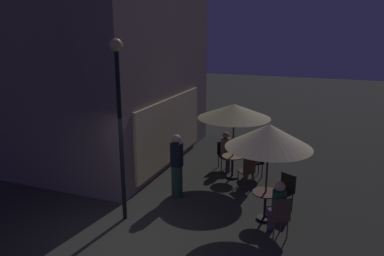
{
  "coord_description": "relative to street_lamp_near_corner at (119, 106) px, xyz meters",
  "views": [
    {
      "loc": [
        -5.96,
        -3.8,
        4.44
      ],
      "look_at": [
        2.26,
        -0.64,
        2.05
      ],
      "focal_mm": 34.3,
      "sensor_mm": 36.0,
      "label": 1
    }
  ],
  "objects": [
    {
      "name": "ground_plane",
      "position": [
        -0.92,
        -0.59,
        -2.78
      ],
      "size": [
        60.0,
        60.0,
        0.0
      ],
      "primitive_type": "plane",
      "color": "#33332D"
    },
    {
      "name": "cafe_building",
      "position": [
        2.81,
        3.21,
        1.66
      ],
      "size": [
        6.69,
        8.27,
        8.9
      ],
      "color": "gray",
      "rests_on": "ground"
    },
    {
      "name": "street_lamp_near_corner",
      "position": [
        0.0,
        0.0,
        0.0
      ],
      "size": [
        0.29,
        0.29,
        4.25
      ],
      "color": "black",
      "rests_on": "ground"
    },
    {
      "name": "cafe_table_0",
      "position": [
        3.37,
        -1.77,
        -2.29
      ],
      "size": [
        0.66,
        0.66,
        0.72
      ],
      "color": "black",
      "rests_on": "ground"
    },
    {
      "name": "cafe_table_1",
      "position": [
        1.15,
        -3.16,
        -2.3
      ],
      "size": [
        0.63,
        0.63,
        0.72
      ],
      "color": "black",
      "rests_on": "ground"
    },
    {
      "name": "patio_umbrella_0",
      "position": [
        3.37,
        -1.77,
        -0.68
      ],
      "size": [
        2.16,
        2.16,
        2.31
      ],
      "color": "black",
      "rests_on": "ground"
    },
    {
      "name": "patio_umbrella_1",
      "position": [
        1.15,
        -3.16,
        -0.69
      ],
      "size": [
        1.98,
        1.98,
        2.38
      ],
      "color": "black",
      "rests_on": "ground"
    },
    {
      "name": "cafe_chair_0",
      "position": [
        4.1,
        -1.3,
        -2.25
      ],
      "size": [
        0.6,
        0.6,
        0.87
      ],
      "rotation": [
        0.0,
        0.0,
        -2.57
      ],
      "color": "black",
      "rests_on": "ground"
    },
    {
      "name": "cafe_chair_1",
      "position": [
        2.76,
        -2.37,
        -2.19
      ],
      "size": [
        0.55,
        0.55,
        0.99
      ],
      "rotation": [
        0.0,
        0.0,
        0.78
      ],
      "color": "#513221",
      "rests_on": "ground"
    },
    {
      "name": "cafe_chair_2",
      "position": [
        3.8,
        -2.49,
        -2.22
      ],
      "size": [
        0.53,
        0.53,
        0.94
      ],
      "rotation": [
        0.0,
        0.0,
        2.11
      ],
      "color": "black",
      "rests_on": "ground"
    },
    {
      "name": "cafe_chair_3",
      "position": [
        0.47,
        -3.6,
        -2.22
      ],
      "size": [
        0.55,
        0.55,
        0.96
      ],
      "rotation": [
        0.0,
        0.0,
        0.57
      ],
      "color": "brown",
      "rests_on": "ground"
    },
    {
      "name": "cafe_chair_4",
      "position": [
        1.86,
        -3.54,
        -2.21
      ],
      "size": [
        0.57,
        0.57,
        0.94
      ],
      "rotation": [
        0.0,
        0.0,
        2.65
      ],
      "color": "black",
      "rests_on": "ground"
    },
    {
      "name": "patron_seated_0",
      "position": [
        3.98,
        -1.38,
        -2.08
      ],
      "size": [
        0.51,
        0.46,
        1.25
      ],
      "rotation": [
        0.0,
        0.0,
        -2.57
      ],
      "color": "#55335F",
      "rests_on": "ground"
    },
    {
      "name": "patron_seated_1",
      "position": [
        3.73,
        -2.36,
        -2.08
      ],
      "size": [
        0.5,
        0.55,
        1.22
      ],
      "rotation": [
        0.0,
        0.0,
        2.11
      ],
      "color": "#7E635A",
      "rests_on": "ground"
    },
    {
      "name": "patron_seated_2",
      "position": [
        0.6,
        -3.52,
        -2.06
      ],
      "size": [
        0.5,
        0.45,
        1.29
      ],
      "rotation": [
        0.0,
        0.0,
        0.57
      ],
      "color": "#643E6A",
      "rests_on": "ground"
    },
    {
      "name": "patron_standing_3",
      "position": [
        1.58,
        -0.69,
        -1.89
      ],
      "size": [
        0.36,
        0.36,
        1.76
      ],
      "rotation": [
        0.0,
        0.0,
        1.35
      ],
      "color": "#274435",
      "rests_on": "ground"
    }
  ]
}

